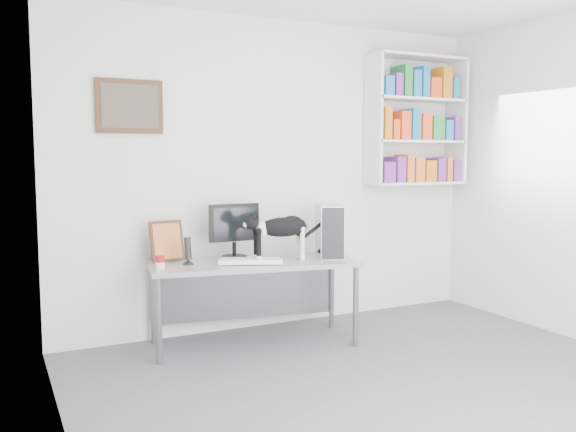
{
  "coord_description": "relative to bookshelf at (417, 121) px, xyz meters",
  "views": [
    {
      "loc": [
        -2.32,
        -2.9,
        1.52
      ],
      "look_at": [
        -0.14,
        1.53,
        1.03
      ],
      "focal_mm": 38.0,
      "sensor_mm": 36.0,
      "label": 1
    }
  ],
  "objects": [
    {
      "name": "leaning_print",
      "position": [
        -2.47,
        -0.03,
        -1.0
      ],
      "size": [
        0.28,
        0.15,
        0.34
      ],
      "primitive_type": "cube",
      "rotation": [
        0.0,
        0.0,
        0.14
      ],
      "color": "#3F2714",
      "rests_on": "desk"
    },
    {
      "name": "speaker",
      "position": [
        -2.36,
        -0.25,
        -1.06
      ],
      "size": [
        0.11,
        0.11,
        0.22
      ],
      "primitive_type": "cylinder",
      "rotation": [
        0.0,
        0.0,
        0.1
      ],
      "color": "black",
      "rests_on": "desk"
    },
    {
      "name": "desk",
      "position": [
        -1.85,
        -0.33,
        -1.51
      ],
      "size": [
        1.71,
        0.9,
        0.68
      ],
      "primitive_type": "cube",
      "rotation": [
        0.0,
        0.0,
        -0.17
      ],
      "color": "gray",
      "rests_on": "room"
    },
    {
      "name": "keyboard",
      "position": [
        -1.91,
        -0.42,
        -1.15
      ],
      "size": [
        0.53,
        0.37,
        0.04
      ],
      "primitive_type": "cube",
      "rotation": [
        0.0,
        0.0,
        -0.41
      ],
      "color": "white",
      "rests_on": "desk"
    },
    {
      "name": "wall_art",
      "position": [
        -2.7,
        0.12,
        0.05
      ],
      "size": [
        0.52,
        0.04,
        0.42
      ],
      "primitive_type": "cube",
      "color": "#3F2714",
      "rests_on": "room"
    },
    {
      "name": "pc_tower",
      "position": [
        -1.17,
        -0.37,
        -0.96
      ],
      "size": [
        0.34,
        0.47,
        0.43
      ],
      "primitive_type": "cube",
      "rotation": [
        0.0,
        0.0,
        -0.38
      ],
      "color": "#ABABB0",
      "rests_on": "desk"
    },
    {
      "name": "room",
      "position": [
        -1.4,
        -1.85,
        -0.5
      ],
      "size": [
        4.01,
        4.01,
        2.7
      ],
      "color": "#595A5F",
      "rests_on": "ground"
    },
    {
      "name": "cat",
      "position": [
        -1.65,
        -0.43,
        -0.99
      ],
      "size": [
        0.61,
        0.21,
        0.37
      ],
      "primitive_type": null,
      "rotation": [
        0.0,
        0.0,
        -0.09
      ],
      "color": "black",
      "rests_on": "desk"
    },
    {
      "name": "bookshelf",
      "position": [
        0.0,
        0.0,
        0.0
      ],
      "size": [
        1.03,
        0.28,
        1.24
      ],
      "primitive_type": "cube",
      "color": "silver",
      "rests_on": "room"
    },
    {
      "name": "monitor",
      "position": [
        -1.93,
        -0.12,
        -0.94
      ],
      "size": [
        0.43,
        0.21,
        0.46
      ],
      "primitive_type": "cube",
      "rotation": [
        0.0,
        0.0,
        0.01
      ],
      "color": "black",
      "rests_on": "desk"
    },
    {
      "name": "soup_can",
      "position": [
        -2.6,
        -0.34,
        -1.12
      ],
      "size": [
        0.07,
        0.07,
        0.1
      ],
      "primitive_type": "cylinder",
      "rotation": [
        0.0,
        0.0,
        -0.11
      ],
      "color": "#AF0F15",
      "rests_on": "desk"
    }
  ]
}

